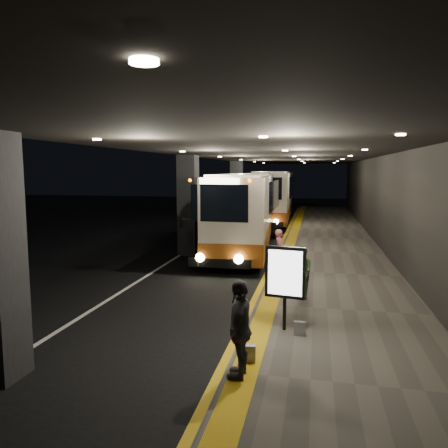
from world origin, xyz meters
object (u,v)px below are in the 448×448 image
(coach_second, at_px, (273,199))
(info_sign, at_px, (285,274))
(passenger_waiting_grey, at_px, (240,329))
(stanchion_post, at_px, (271,271))
(coach_main, at_px, (245,215))
(bag_plain, at_px, (248,353))
(passenger_waiting_green, at_px, (301,272))
(passenger_boarding, at_px, (280,250))
(bag_polka, at_px, (300,328))

(coach_second, distance_m, info_sign, 22.04)
(coach_second, relative_size, passenger_waiting_grey, 6.53)
(stanchion_post, bearing_deg, passenger_waiting_grey, -89.50)
(info_sign, bearing_deg, coach_main, 113.57)
(coach_second, bearing_deg, info_sign, -85.36)
(coach_main, relative_size, bag_plain, 34.02)
(coach_second, relative_size, passenger_waiting_green, 7.49)
(coach_second, bearing_deg, stanchion_post, -86.25)
(passenger_waiting_green, xyz_separation_m, stanchion_post, (-0.91, 0.79, -0.19))
(passenger_boarding, xyz_separation_m, info_sign, (0.60, -5.93, 0.55))
(coach_second, height_order, passenger_waiting_grey, coach_second)
(info_sign, relative_size, stanchion_post, 1.69)
(passenger_waiting_grey, bearing_deg, passenger_boarding, -178.39)
(stanchion_post, bearing_deg, bag_polka, -74.32)
(stanchion_post, bearing_deg, coach_main, 105.27)
(stanchion_post, bearing_deg, bag_plain, -88.81)
(bag_polka, distance_m, bag_plain, 1.79)
(coach_main, bearing_deg, passenger_boarding, -70.23)
(passenger_boarding, bearing_deg, coach_second, 1.65)
(passenger_waiting_green, distance_m, stanchion_post, 1.22)
(coach_second, xyz_separation_m, bag_plain, (1.82, -23.73, -1.39))
(passenger_boarding, xyz_separation_m, stanchion_post, (-0.05, -2.63, -0.18))
(passenger_waiting_green, bearing_deg, bag_polka, -26.12)
(coach_second, height_order, passenger_waiting_green, coach_second)
(coach_second, bearing_deg, bag_polka, -84.53)
(passenger_waiting_grey, bearing_deg, bag_plain, 176.38)
(passenger_boarding, relative_size, stanchion_post, 1.32)
(coach_main, height_order, stanchion_post, coach_main)
(passenger_boarding, bearing_deg, info_sign, -178.92)
(passenger_waiting_green, height_order, info_sign, info_sign)
(coach_second, relative_size, stanchion_post, 10.07)
(passenger_boarding, relative_size, passenger_waiting_grey, 0.86)
(bag_plain, distance_m, stanchion_post, 5.14)
(bag_plain, xyz_separation_m, info_sign, (0.54, 1.82, 1.13))
(coach_main, xyz_separation_m, passenger_boarding, (2.02, -4.60, -0.78))
(stanchion_post, bearing_deg, passenger_waiting_green, -40.79)
(passenger_waiting_grey, xyz_separation_m, bag_polka, (0.95, 2.16, -0.71))
(bag_polka, distance_m, info_sign, 1.22)
(coach_main, xyz_separation_m, passenger_waiting_grey, (2.02, -12.97, -0.65))
(coach_main, distance_m, info_sign, 10.85)
(bag_plain, xyz_separation_m, stanchion_post, (-0.11, 5.12, 0.40))
(coach_second, xyz_separation_m, stanchion_post, (1.71, -18.61, -0.99))
(bag_polka, bearing_deg, bag_plain, -120.07)
(coach_second, xyz_separation_m, passenger_waiting_green, (2.63, -19.40, -0.80))
(info_sign, bearing_deg, stanchion_post, 110.67)
(passenger_waiting_grey, bearing_deg, stanchion_post, -177.89)
(info_sign, bearing_deg, bag_plain, -96.90)
(coach_main, distance_m, passenger_waiting_grey, 13.14)
(passenger_waiting_green, bearing_deg, passenger_boarding, 166.24)
(passenger_waiting_grey, bearing_deg, info_sign, 167.87)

